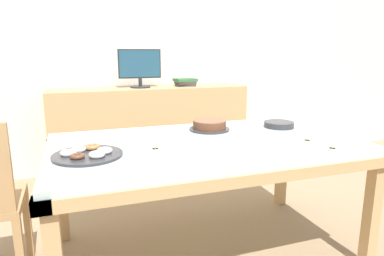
# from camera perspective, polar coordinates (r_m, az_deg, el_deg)

# --- Properties ---
(ground_plane) EXTENTS (12.00, 12.00, 0.00)m
(ground_plane) POSITION_cam_1_polar(r_m,az_deg,el_deg) (2.36, 2.21, -19.76)
(ground_plane) COLOR #997F60
(wall_back) EXTENTS (8.00, 0.10, 2.60)m
(wall_back) POSITION_cam_1_polar(r_m,az_deg,el_deg) (3.79, -8.18, 13.04)
(wall_back) COLOR silver
(wall_back) RESTS_ON ground
(dining_table) EXTENTS (1.85, 1.05, 0.74)m
(dining_table) POSITION_cam_1_polar(r_m,az_deg,el_deg) (2.08, 2.36, -4.21)
(dining_table) COLOR silver
(dining_table) RESTS_ON ground
(sideboard) EXTENTS (1.98, 0.44, 0.91)m
(sideboard) POSITION_cam_1_polar(r_m,az_deg,el_deg) (3.59, -6.84, -0.50)
(sideboard) COLOR tan
(sideboard) RESTS_ON ground
(computer_monitor) EXTENTS (0.42, 0.20, 0.38)m
(computer_monitor) POSITION_cam_1_polar(r_m,az_deg,el_deg) (3.48, -8.69, 9.78)
(computer_monitor) COLOR #262628
(computer_monitor) RESTS_ON sideboard
(book_stack) EXTENTS (0.23, 0.19, 0.08)m
(book_stack) POSITION_cam_1_polar(r_m,az_deg,el_deg) (3.61, -1.13, 7.65)
(book_stack) COLOR #3F3838
(book_stack) RESTS_ON sideboard
(cake_chocolate_round) EXTENTS (0.28, 0.28, 0.07)m
(cake_chocolate_round) POSITION_cam_1_polar(r_m,az_deg,el_deg) (2.34, 2.93, 0.43)
(cake_chocolate_round) COLOR #333338
(cake_chocolate_round) RESTS_ON dining_table
(pastry_platter) EXTENTS (0.36, 0.36, 0.04)m
(pastry_platter) POSITION_cam_1_polar(r_m,az_deg,el_deg) (1.83, -17.01, -4.14)
(pastry_platter) COLOR #333338
(pastry_platter) RESTS_ON dining_table
(plate_stack) EXTENTS (0.21, 0.21, 0.04)m
(plate_stack) POSITION_cam_1_polar(r_m,az_deg,el_deg) (2.50, 14.29, 0.58)
(plate_stack) COLOR #333338
(plate_stack) RESTS_ON dining_table
(tealight_right_edge) EXTENTS (0.04, 0.04, 0.04)m
(tealight_right_edge) POSITION_cam_1_polar(r_m,az_deg,el_deg) (2.00, 22.31, -3.27)
(tealight_right_edge) COLOR silver
(tealight_right_edge) RESTS_ON dining_table
(tealight_left_edge) EXTENTS (0.04, 0.04, 0.04)m
(tealight_left_edge) POSITION_cam_1_polar(r_m,az_deg,el_deg) (2.13, 18.63, -2.07)
(tealight_left_edge) COLOR silver
(tealight_left_edge) RESTS_ON dining_table
(tealight_near_front) EXTENTS (0.04, 0.04, 0.04)m
(tealight_near_front) POSITION_cam_1_polar(r_m,az_deg,el_deg) (1.85, -6.13, -3.61)
(tealight_near_front) COLOR silver
(tealight_near_front) RESTS_ON dining_table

